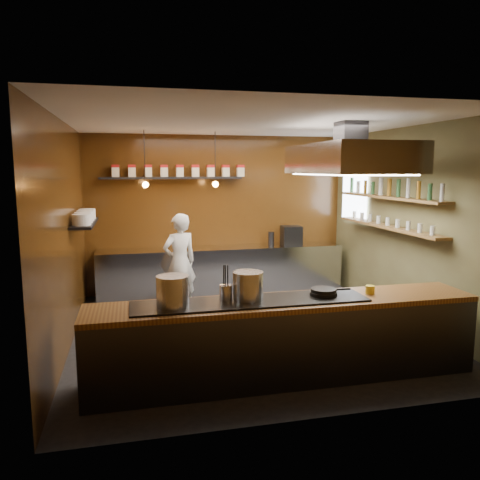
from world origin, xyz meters
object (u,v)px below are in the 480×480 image
object	(u,v)px
stockpot_large	(173,291)
espresso_machine	(291,235)
extractor_hood	(350,159)
stockpot_small	(248,286)
chef	(180,262)

from	to	relation	value
stockpot_large	espresso_machine	xyz separation A→B (m)	(2.62, 3.79, -0.02)
extractor_hood	stockpot_small	bearing A→B (deg)	-146.08
chef	stockpot_large	bearing A→B (deg)	62.27
extractor_hood	espresso_machine	xyz separation A→B (m)	(0.07, 2.55, -1.42)
stockpot_small	stockpot_large	bearing A→B (deg)	-174.79
espresso_machine	chef	bearing A→B (deg)	-155.46
extractor_hood	chef	world-z (taller)	extractor_hood
stockpot_small	espresso_machine	xyz separation A→B (m)	(1.80, 3.71, -0.01)
stockpot_large	espresso_machine	bearing A→B (deg)	55.29
espresso_machine	chef	xyz separation A→B (m)	(-2.26, -0.82, -0.27)
extractor_hood	espresso_machine	distance (m)	2.92
stockpot_large	stockpot_small	bearing A→B (deg)	5.21
stockpot_large	chef	size ratio (longest dim) A/B	0.21
stockpot_large	chef	distance (m)	3.01
extractor_hood	chef	distance (m)	3.26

